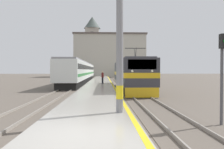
% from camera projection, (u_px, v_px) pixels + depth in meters
% --- Properties ---
extents(ground_plane, '(200.00, 200.00, 0.00)m').
position_uv_depth(ground_plane, '(100.00, 84.00, 36.67)').
color(ground_plane, '#60564C').
extents(platform, '(3.73, 140.00, 0.43)m').
position_uv_depth(platform, '(100.00, 84.00, 31.67)').
color(platform, '#ADA89E').
rests_on(platform, ground).
extents(rail_track_near, '(2.84, 140.00, 0.16)m').
position_uv_depth(rail_track_near, '(125.00, 86.00, 31.81)').
color(rail_track_near, '#60564C').
rests_on(rail_track_near, ground).
extents(rail_track_far, '(2.83, 140.00, 0.16)m').
position_uv_depth(rail_track_far, '(74.00, 86.00, 31.54)').
color(rail_track_far, '#60564C').
rests_on(rail_track_far, ground).
extents(locomotive_train, '(2.92, 15.60, 4.46)m').
position_uv_depth(locomotive_train, '(130.00, 75.00, 25.17)').
color(locomotive_train, black).
rests_on(locomotive_train, ground).
extents(passenger_train, '(2.92, 37.05, 3.72)m').
position_uv_depth(passenger_train, '(81.00, 72.00, 41.85)').
color(passenger_train, black).
rests_on(passenger_train, ground).
extents(catenary_mast, '(2.69, 0.32, 8.37)m').
position_uv_depth(catenary_mast, '(121.00, 19.00, 9.59)').
color(catenary_mast, gray).
rests_on(catenary_mast, platform).
extents(person_on_platform, '(0.34, 0.34, 1.72)m').
position_uv_depth(person_on_platform, '(103.00, 77.00, 31.07)').
color(person_on_platform, '#23232D').
rests_on(person_on_platform, platform).
extents(clock_tower, '(6.21, 6.21, 22.51)m').
position_uv_depth(clock_tower, '(92.00, 44.00, 82.63)').
color(clock_tower, '#ADA393').
rests_on(clock_tower, ground).
extents(station_building, '(24.05, 10.03, 14.42)m').
position_uv_depth(station_building, '(110.00, 56.00, 74.65)').
color(station_building, '#B7B2A3').
rests_on(station_building, ground).
extents(signal_post, '(0.30, 0.39, 3.80)m').
position_uv_depth(signal_post, '(223.00, 64.00, 9.06)').
color(signal_post, '#4C4C51').
rests_on(signal_post, ground).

